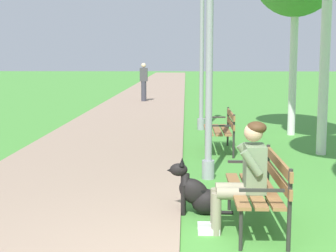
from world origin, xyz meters
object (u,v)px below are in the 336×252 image
object	(u,v)px
dog_black	(198,194)
park_bench_near	(261,185)
park_bench_mid	(222,127)
lamp_post_near	(209,45)
lamp_post_mid	(202,47)
person_seated_on_near_bench	(245,173)
pedestrian_distant	(144,82)

from	to	relation	value
dog_black	park_bench_near	bearing A→B (deg)	-35.68
park_bench_mid	lamp_post_near	xyz separation A→B (m)	(-0.38, -2.36, 1.61)
dog_black	lamp_post_mid	world-z (taller)	lamp_post_mid
park_bench_near	person_seated_on_near_bench	bearing A→B (deg)	-147.68
person_seated_on_near_bench	dog_black	world-z (taller)	person_seated_on_near_bench
dog_black	pedestrian_distant	bearing A→B (deg)	97.14
lamp_post_mid	lamp_post_near	bearing A→B (deg)	-90.51
pedestrian_distant	park_bench_near	bearing A→B (deg)	-80.59
lamp_post_mid	dog_black	bearing A→B (deg)	-92.03
person_seated_on_near_bench	lamp_post_near	size ratio (longest dim) A/B	0.31
dog_black	lamp_post_mid	xyz separation A→B (m)	(0.26, 7.31, 1.92)
lamp_post_near	lamp_post_mid	distance (m)	5.46
park_bench_near	pedestrian_distant	size ratio (longest dim) A/B	0.91
lamp_post_near	pedestrian_distant	world-z (taller)	lamp_post_near
dog_black	lamp_post_near	xyz separation A→B (m)	(0.21, 1.85, 1.86)
park_bench_near	lamp_post_near	xyz separation A→B (m)	(-0.50, 2.35, 1.61)
park_bench_near	dog_black	bearing A→B (deg)	144.32
person_seated_on_near_bench	dog_black	size ratio (longest dim) A/B	1.50
park_bench_mid	person_seated_on_near_bench	bearing A→B (deg)	-91.04
park_bench_near	park_bench_mid	size ratio (longest dim) A/B	1.00
dog_black	pedestrian_distant	xyz separation A→B (m)	(-1.93, 15.40, 0.58)
park_bench_near	lamp_post_near	distance (m)	2.89
park_bench_mid	dog_black	world-z (taller)	park_bench_mid
park_bench_near	person_seated_on_near_bench	xyz separation A→B (m)	(-0.21, -0.13, 0.17)
lamp_post_mid	pedestrian_distant	xyz separation A→B (m)	(-2.19, 8.09, -1.34)
park_bench_near	park_bench_mid	world-z (taller)	same
lamp_post_near	lamp_post_mid	bearing A→B (deg)	89.49
park_bench_near	lamp_post_near	world-z (taller)	lamp_post_near
park_bench_near	pedestrian_distant	bearing A→B (deg)	99.41
park_bench_near	park_bench_mid	xyz separation A→B (m)	(-0.12, 4.71, 0.00)
park_bench_mid	dog_black	size ratio (longest dim) A/B	1.80
park_bench_mid	lamp_post_mid	bearing A→B (deg)	96.03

